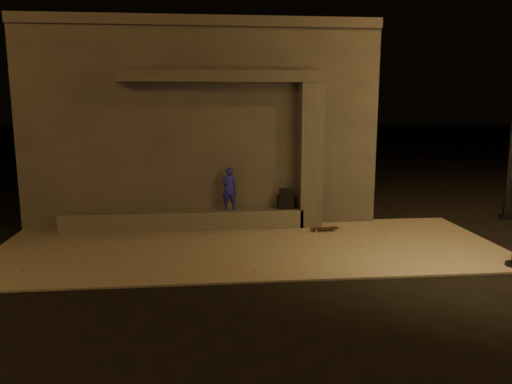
{
  "coord_description": "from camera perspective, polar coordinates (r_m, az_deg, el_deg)",
  "views": [
    {
      "loc": [
        -0.95,
        -8.56,
        3.17
      ],
      "look_at": [
        0.14,
        2.0,
        1.25
      ],
      "focal_mm": 35.0,
      "sensor_mm": 36.0,
      "label": 1
    }
  ],
  "objects": [
    {
      "name": "building",
      "position": [
        15.06,
        -6.17,
        8.04
      ],
      "size": [
        9.0,
        5.1,
        5.22
      ],
      "color": "#383633",
      "rests_on": "ground"
    },
    {
      "name": "backpack",
      "position": [
        12.72,
        3.38,
        -1.07
      ],
      "size": [
        0.39,
        0.25,
        0.55
      ],
      "rotation": [
        0.0,
        0.0,
        0.0
      ],
      "color": "black",
      "rests_on": "ledge"
    },
    {
      "name": "skateboarder",
      "position": [
        12.51,
        -3.12,
        0.37
      ],
      "size": [
        0.43,
        0.32,
        1.08
      ],
      "primitive_type": "imported",
      "rotation": [
        0.0,
        0.0,
        3.32
      ],
      "color": "#1A179A",
      "rests_on": "ledge"
    },
    {
      "name": "canopy",
      "position": [
        12.38,
        -3.93,
        13.04
      ],
      "size": [
        5.0,
        0.7,
        0.28
      ],
      "primitive_type": "cube",
      "color": "#383633",
      "rests_on": "column"
    },
    {
      "name": "column",
      "position": [
        12.66,
        6.21,
        4.15
      ],
      "size": [
        0.55,
        0.55,
        3.6
      ],
      "primitive_type": "cube",
      "color": "#383633",
      "rests_on": "sidewalk"
    },
    {
      "name": "ground",
      "position": [
        9.18,
        0.4,
        -9.96
      ],
      "size": [
        120.0,
        120.0,
        0.0
      ],
      "primitive_type": "plane",
      "color": "black",
      "rests_on": "ground"
    },
    {
      "name": "skateboard",
      "position": [
        12.4,
        7.83,
        -4.17
      ],
      "size": [
        0.71,
        0.25,
        0.08
      ],
      "rotation": [
        0.0,
        0.0,
        0.11
      ],
      "color": "black",
      "rests_on": "sidewalk"
    },
    {
      "name": "ledge",
      "position": [
        12.66,
        -8.26,
        -3.13
      ],
      "size": [
        6.0,
        0.55,
        0.45
      ],
      "primitive_type": "cube",
      "color": "#4A4843",
      "rests_on": "sidewalk"
    },
    {
      "name": "sidewalk",
      "position": [
        11.06,
        -0.75,
        -6.3
      ],
      "size": [
        11.0,
        4.4,
        0.04
      ],
      "primitive_type": "cube",
      "color": "slate",
      "rests_on": "ground"
    }
  ]
}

